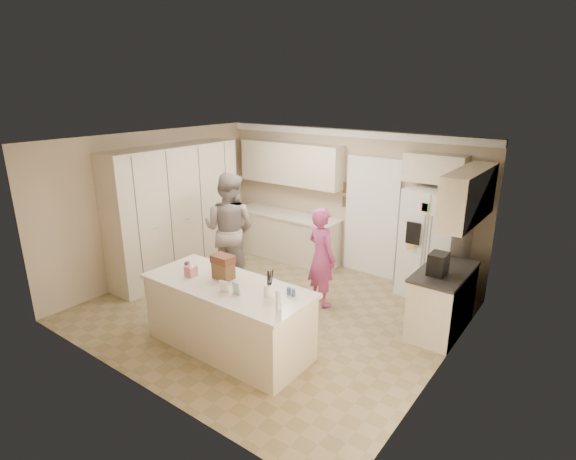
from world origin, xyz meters
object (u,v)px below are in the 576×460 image
Objects in this scene: utensil_crock at (269,290)px; tissue_box at (191,271)px; coffee_maker at (438,264)px; teen_girl at (321,257)px; dollhouse_body at (223,271)px; island_base at (228,318)px; teen_boy at (229,229)px; refrigerator at (434,245)px.

utensil_crock is 1.21m from tissue_box.
coffee_maker is 1.79m from teen_girl.
dollhouse_body is (-2.20, -1.80, -0.03)m from coffee_maker.
teen_boy is at bearing 132.60° from island_base.
utensil_crock is 0.80m from dollhouse_body.
teen_boy is at bearing 144.16° from utensil_crock.
refrigerator is 6.92× the size of dollhouse_body.
dollhouse_body is 1.93m from teen_boy.
island_base is 1.85m from teen_girl.
coffee_maker is 2.14× the size of tissue_box.
teen_girl reaches higher than coffee_maker.
dollhouse_body reaches higher than island_base.
refrigerator is 0.92× the size of teen_boy.
refrigerator reaches higher than utensil_crock.
refrigerator is 12.00× the size of utensil_crock.
refrigerator reaches higher than teen_girl.
utensil_crock reaches higher than tissue_box.
utensil_crock is at bearing -3.58° from dollhouse_body.
coffee_maker is 0.14× the size of island_base.
coffee_maker is 3.49m from teen_boy.
utensil_crock is 0.08× the size of teen_boy.
coffee_maker is at bearing 37.57° from tissue_box.
coffee_maker reaches higher than dollhouse_body.
tissue_box is at bearing 86.99° from teen_girl.
refrigerator is at bearing 111.06° from coffee_maker.
coffee_maker is (0.46, -1.19, 0.17)m from refrigerator.
coffee_maker reaches higher than tissue_box.
island_base is (-1.59, -3.09, -0.46)m from refrigerator.
dollhouse_body is (0.40, 0.20, 0.04)m from tissue_box.
tissue_box is at bearing 101.37° from teen_boy.
teen_boy reaches higher than teen_girl.
tissue_box is at bearing -142.43° from coffee_maker.
teen_boy is at bearing 29.11° from teen_girl.
island_base is 8.46× the size of dollhouse_body.
island_base is at bearing -137.17° from coffee_maker.
dollhouse_body is at bearing 26.57° from tissue_box.
utensil_crock is at bearing -96.83° from refrigerator.
refrigerator is 3.39m from teen_boy.
dollhouse_body is (-0.15, 0.10, 0.60)m from island_base.
refrigerator is 6.00× the size of coffee_maker.
teen_boy is at bearing -174.21° from coffee_maker.
dollhouse_body reaches higher than utensil_crock.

